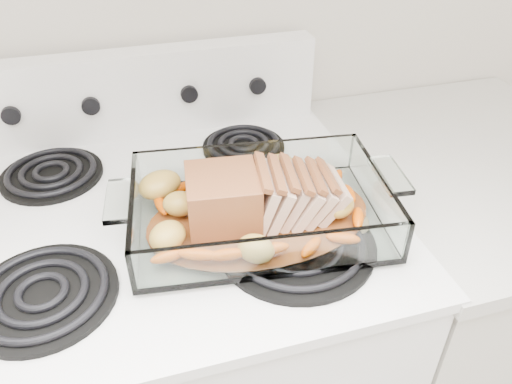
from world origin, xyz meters
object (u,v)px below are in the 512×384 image
object	(u,v)px
counter_right	(438,307)
pork_roast	(250,199)
baking_dish	(259,212)
electric_range	(184,365)

from	to	relation	value
counter_right	pork_roast	distance (m)	0.76
baking_dish	counter_right	bearing A→B (deg)	17.34
counter_right	baking_dish	size ratio (longest dim) A/B	2.30
electric_range	baking_dish	world-z (taller)	electric_range
electric_range	pork_roast	bearing A→B (deg)	-35.24
electric_range	baking_dish	bearing A→B (deg)	-32.36
electric_range	pork_roast	distance (m)	0.54
baking_dish	pork_roast	distance (m)	0.03
pork_roast	counter_right	bearing A→B (deg)	20.97
baking_dish	pork_roast	xyz separation A→B (m)	(-0.02, 0.00, 0.03)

